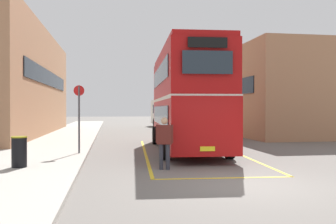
% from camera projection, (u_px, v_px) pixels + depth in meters
% --- Properties ---
extents(ground_plane, '(135.60, 135.60, 0.00)m').
position_uv_depth(ground_plane, '(165.00, 139.00, 23.85)').
color(ground_plane, '#66605B').
extents(sidewalk_left, '(4.00, 57.60, 0.14)m').
position_uv_depth(sidewalk_left, '(67.00, 137.00, 25.20)').
color(sidewalk_left, '#A39E93').
rests_on(sidewalk_left, ground).
extents(brick_building_left, '(5.52, 21.73, 7.77)m').
position_uv_depth(brick_building_left, '(11.00, 83.00, 27.05)').
color(brick_building_left, '#AD7A56').
rests_on(brick_building_left, ground).
extents(depot_building_right, '(8.11, 14.28, 6.47)m').
position_uv_depth(depot_building_right, '(275.00, 93.00, 29.17)').
color(depot_building_right, '#AD7A56').
rests_on(depot_building_right, ground).
extents(double_decker_bus, '(3.30, 10.29, 4.75)m').
position_uv_depth(double_decker_bus, '(186.00, 98.00, 17.56)').
color(double_decker_bus, black).
rests_on(double_decker_bus, ground).
extents(single_deck_bus, '(3.87, 10.01, 3.02)m').
position_uv_depth(single_deck_bus, '(174.00, 112.00, 38.22)').
color(single_deck_bus, black).
rests_on(single_deck_bus, ground).
extents(pedestrian_boarding, '(0.56, 0.34, 1.72)m').
position_uv_depth(pedestrian_boarding, '(164.00, 139.00, 12.02)').
color(pedestrian_boarding, '#2D2D38').
rests_on(pedestrian_boarding, ground).
extents(litter_bin, '(0.50, 0.50, 0.98)m').
position_uv_depth(litter_bin, '(19.00, 152.00, 11.64)').
color(litter_bin, black).
rests_on(litter_bin, sidewalk_left).
extents(bus_stop_sign, '(0.44, 0.11, 2.85)m').
position_uv_depth(bus_stop_sign, '(79.00, 113.00, 15.32)').
color(bus_stop_sign, '#4C4C51').
rests_on(bus_stop_sign, sidewalk_left).
extents(bay_marking_yellow, '(4.96, 12.41, 0.01)m').
position_uv_depth(bay_marking_yellow, '(194.00, 155.00, 15.69)').
color(bay_marking_yellow, gold).
rests_on(bay_marking_yellow, ground).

